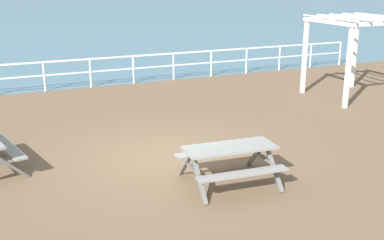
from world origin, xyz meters
The scene contains 5 objects.
ground_plane centered at (0.00, 0.00, -0.10)m, with size 30.00×24.00×0.20m, color brown.
sea_band centered at (0.00, 52.75, 0.00)m, with size 142.00×90.00×0.01m, color teal.
seaward_railing centered at (0.00, 7.75, 0.74)m, with size 23.07×0.07×1.08m.
picnic_table_mid_centre centered at (0.67, -1.88, 0.58)m, with size 1.90×1.65×0.80m.
lattice_pergola centered at (7.75, 2.80, 2.00)m, with size 2.45×2.57×2.70m.
Camera 1 is at (-3.54, -9.66, 3.98)m, focal length 44.92 mm.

